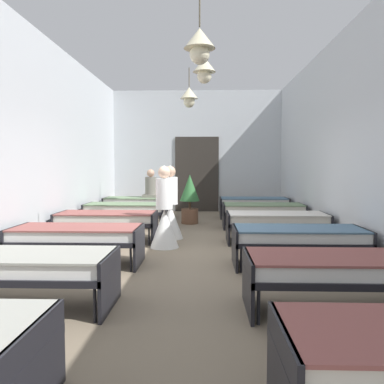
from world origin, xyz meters
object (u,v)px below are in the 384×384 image
bed_right_row_5 (254,202)px  nurse_mid_aisle (170,213)px  bed_left_row_2 (77,235)px  patient_seated_primary (151,187)px  bed_right_row_3 (277,220)px  bed_left_row_4 (126,209)px  bed_left_row_5 (138,202)px  bed_left_row_3 (107,219)px  bed_right_row_4 (263,210)px  bed_right_row_2 (299,237)px  nurse_near_aisle (164,218)px  bed_left_row_1 (21,266)px  potted_plant (190,196)px  bed_right_row_1 (341,269)px

bed_right_row_5 → nurse_mid_aisle: 3.80m
bed_left_row_2 → patient_seated_primary: patient_seated_primary is taller
bed_left_row_2 → bed_right_row_3: (3.28, 1.77, 0.00)m
bed_left_row_4 → bed_left_row_5: (0.00, 1.77, 0.00)m
bed_left_row_3 → bed_left_row_4: (0.00, 1.77, 0.00)m
bed_left_row_2 → nurse_mid_aisle: (1.20, 2.13, 0.09)m
bed_right_row_4 → bed_right_row_3: bearing=-90.0°
bed_right_row_2 → nurse_mid_aisle: (-2.07, 2.13, 0.09)m
bed_left_row_5 → nurse_near_aisle: 4.22m
bed_left_row_4 → nurse_near_aisle: 2.57m
bed_left_row_3 → bed_right_row_4: bearing=28.4°
bed_left_row_1 → potted_plant: 6.17m
bed_left_row_2 → nurse_near_aisle: (1.17, 1.26, 0.09)m
bed_left_row_1 → bed_right_row_2: (3.28, 1.77, 0.00)m
bed_right_row_1 → nurse_mid_aisle: nurse_mid_aisle is taller
bed_left_row_4 → bed_right_row_5: bearing=28.4°
bed_left_row_4 → patient_seated_primary: (0.35, 1.85, 0.43)m
bed_right_row_3 → bed_right_row_4: same height
bed_right_row_2 → potted_plant: potted_plant is taller
patient_seated_primary → potted_plant: patient_seated_primary is taller
bed_left_row_4 → nurse_near_aisle: bearing=-62.8°
bed_left_row_1 → bed_right_row_1: 3.28m
bed_left_row_5 → patient_seated_primary: 0.56m
bed_right_row_4 → nurse_mid_aisle: (-2.07, -1.41, 0.09)m
bed_right_row_1 → patient_seated_primary: patient_seated_primary is taller
bed_right_row_4 → potted_plant: bearing=159.4°
bed_right_row_3 → patient_seated_primary: (-2.93, 3.62, 0.43)m
nurse_near_aisle → patient_seated_primary: nurse_near_aisle is taller
nurse_near_aisle → bed_right_row_1: bearing=11.7°
bed_right_row_2 → bed_left_row_4: (-3.28, 3.54, 0.00)m
bed_left_row_4 → bed_left_row_3: bearing=-90.0°
bed_right_row_4 → bed_left_row_5: 3.72m
bed_left_row_2 → nurse_near_aisle: size_ratio=1.28×
bed_left_row_1 → nurse_near_aisle: (1.17, 3.03, 0.09)m
bed_left_row_3 → bed_right_row_3: 3.28m
bed_right_row_2 → bed_right_row_3: (0.00, 1.77, 0.00)m
bed_right_row_2 → nurse_near_aisle: nurse_near_aisle is taller
bed_left_row_3 → bed_left_row_4: same height
bed_left_row_2 → bed_right_row_4: 4.83m
nurse_mid_aisle → bed_right_row_5: bearing=101.5°
bed_right_row_4 → nurse_near_aisle: nurse_near_aisle is taller
bed_right_row_5 → nurse_near_aisle: nurse_near_aisle is taller
bed_right_row_2 → bed_left_row_3: (-3.28, 1.77, 0.00)m
bed_left_row_1 → bed_right_row_1: bearing=0.0°
bed_right_row_2 → bed_left_row_4: same height
bed_left_row_3 → bed_right_row_3: size_ratio=1.00×
bed_right_row_4 → bed_left_row_4: bearing=180.0°
patient_seated_primary → bed_left_row_2: bearing=-93.7°
bed_left_row_1 → nurse_near_aisle: bearing=68.8°
bed_left_row_4 → bed_right_row_4: (3.28, 0.00, 0.00)m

